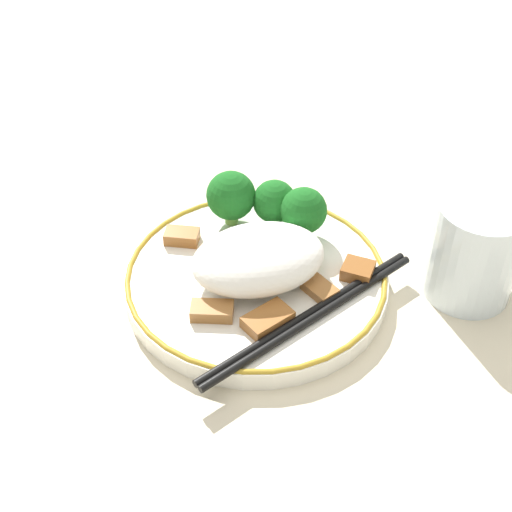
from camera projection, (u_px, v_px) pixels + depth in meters
The scene contains 14 objects.
ground_plane at pixel (256, 288), 0.63m from camera, with size 3.00×3.00×0.00m, color beige.
plate at pixel (256, 279), 0.62m from camera, with size 0.23×0.23×0.02m.
rice_mound at pixel (256, 259), 0.60m from camera, with size 0.11×0.08×0.04m.
broccoli_back_left at pixel (304, 211), 0.64m from camera, with size 0.04×0.04×0.05m.
broccoli_back_center at pixel (274, 202), 0.65m from camera, with size 0.04×0.04×0.05m.
broccoli_back_right at pixel (235, 195), 0.65m from camera, with size 0.05×0.05×0.05m.
meat_near_front at pixel (182, 236), 0.65m from camera, with size 0.04×0.03×0.01m.
meat_near_left at pixel (221, 253), 0.63m from camera, with size 0.03×0.04×0.01m.
meat_near_right at pixel (320, 289), 0.60m from camera, with size 0.03×0.03×0.01m.
meat_near_back at pixel (268, 319), 0.57m from camera, with size 0.05×0.04×0.01m.
meat_on_rice_edge at pixel (212, 311), 0.58m from camera, with size 0.04×0.03×0.01m.
meat_mid_left at pixel (358, 271), 0.61m from camera, with size 0.04×0.04×0.01m.
chopsticks at pixel (310, 316), 0.57m from camera, with size 0.21×0.10×0.01m.
drinking_glass at pixel (475, 251), 0.60m from camera, with size 0.08×0.08×0.09m.
Camera 1 is at (-0.14, -0.44, 0.43)m, focal length 50.00 mm.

